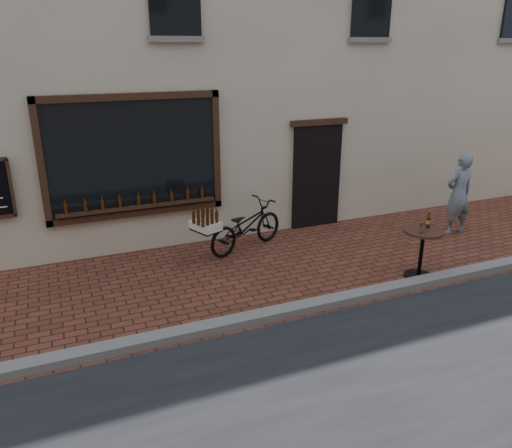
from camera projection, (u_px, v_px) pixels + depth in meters
name	position (u px, v px, depth m)	size (l,w,h in m)	color
ground	(315.00, 316.00, 7.32)	(90.00, 90.00, 0.00)	#56291C
kerb	(309.00, 306.00, 7.48)	(90.00, 0.25, 0.12)	slate
cargo_bicycle	(245.00, 226.00, 9.57)	(2.13, 1.31, 1.01)	black
bistro_table	(422.00, 244.00, 8.36)	(0.67, 0.67, 1.14)	black
pedestrian	(459.00, 194.00, 10.25)	(0.63, 0.41, 1.73)	slate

